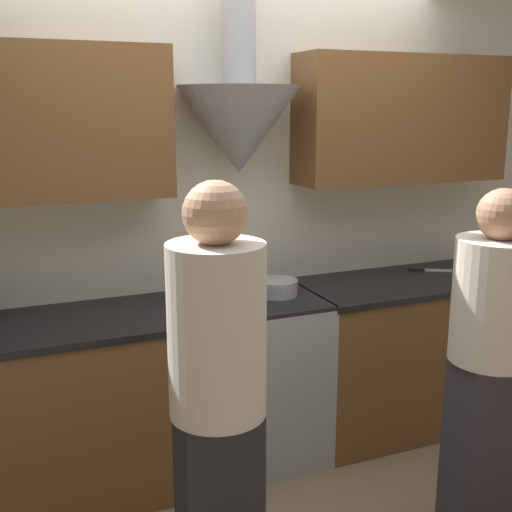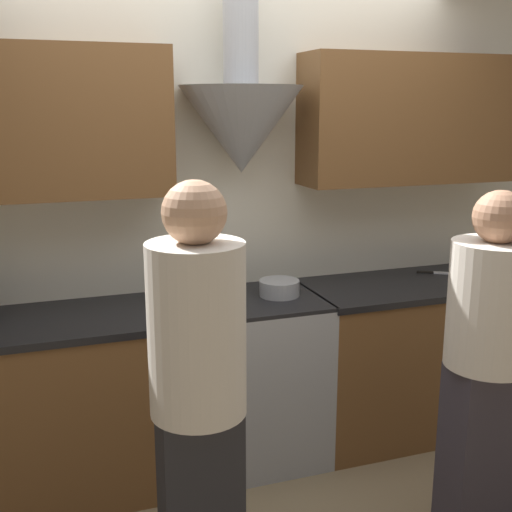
{
  "view_description": "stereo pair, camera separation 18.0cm",
  "coord_description": "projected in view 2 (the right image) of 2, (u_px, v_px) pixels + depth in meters",
  "views": [
    {
      "loc": [
        -1.19,
        -2.64,
        1.88
      ],
      "look_at": [
        0.0,
        0.21,
        1.15
      ],
      "focal_mm": 45.0,
      "sensor_mm": 36.0,
      "label": 1
    },
    {
      "loc": [
        -1.02,
        -2.71,
        1.88
      ],
      "look_at": [
        0.0,
        0.21,
        1.15
      ],
      "focal_mm": 45.0,
      "sensor_mm": 36.0,
      "label": 2
    }
  ],
  "objects": [
    {
      "name": "person_foreground_right",
      "position": [
        487.0,
        360.0,
        2.64
      ],
      "size": [
        0.36,
        0.36,
        1.56
      ],
      "color": "#38333D",
      "rests_on": "ground_plane"
    },
    {
      "name": "orange_fruit",
      "position": [
        489.0,
        273.0,
        3.66
      ],
      "size": [
        0.08,
        0.08,
        0.08
      ],
      "color": "orange",
      "rests_on": "counter_right"
    },
    {
      "name": "stock_pot",
      "position": [
        218.0,
        285.0,
        3.27
      ],
      "size": [
        0.21,
        0.21,
        0.17
      ],
      "color": "#A8AAAF",
      "rests_on": "stove_range"
    },
    {
      "name": "person_foreground_left",
      "position": [
        198.0,
        400.0,
        2.14
      ],
      "size": [
        0.32,
        0.32,
        1.66
      ],
      "color": "#28282D",
      "rests_on": "ground_plane"
    },
    {
      "name": "chefs_knife",
      "position": [
        439.0,
        273.0,
        3.82
      ],
      "size": [
        0.24,
        0.15,
        0.01
      ],
      "rotation": [
        0.0,
        0.0,
        -0.5
      ],
      "color": "silver",
      "rests_on": "counter_right"
    },
    {
      "name": "counter_left",
      "position": [
        41.0,
        409.0,
        3.09
      ],
      "size": [
        1.41,
        0.62,
        0.9
      ],
      "color": "brown",
      "rests_on": "ground_plane"
    },
    {
      "name": "mixing_bowl",
      "position": [
        279.0,
        288.0,
        3.37
      ],
      "size": [
        0.21,
        0.21,
        0.08
      ],
      "color": "#A8AAAF",
      "rests_on": "stove_range"
    },
    {
      "name": "wall_back",
      "position": [
        230.0,
        180.0,
        3.42
      ],
      "size": [
        8.4,
        0.63,
        2.6
      ],
      "color": "silver",
      "rests_on": "ground_plane"
    },
    {
      "name": "ground_plane",
      "position": [
        270.0,
        486.0,
        3.25
      ],
      "size": [
        12.0,
        12.0,
        0.0
      ],
      "primitive_type": "plane",
      "color": "#847051"
    },
    {
      "name": "counter_right",
      "position": [
        411.0,
        356.0,
        3.75
      ],
      "size": [
        1.28,
        0.62,
        0.9
      ],
      "color": "brown",
      "rests_on": "ground_plane"
    },
    {
      "name": "stove_range",
      "position": [
        250.0,
        378.0,
        3.43
      ],
      "size": [
        0.74,
        0.6,
        0.9
      ],
      "color": "#A8AAAF",
      "rests_on": "ground_plane"
    }
  ]
}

